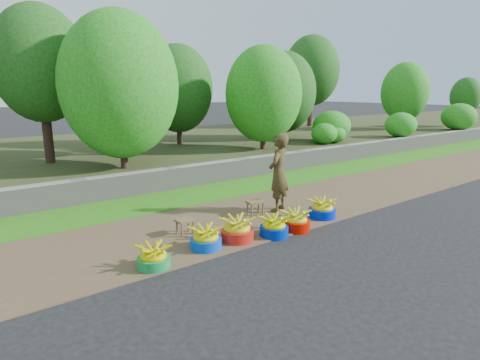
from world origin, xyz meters
TOP-DOWN VIEW (x-y plane):
  - ground_plane at (0.00, 0.00)m, footprint 120.00×120.00m
  - dirt_shoulder at (0.00, 1.25)m, footprint 80.00×2.50m
  - grass_verge at (0.00, 3.25)m, footprint 80.00×1.50m
  - retaining_wall at (0.00, 4.10)m, footprint 80.00×0.35m
  - earth_bank at (0.00, 9.00)m, footprint 80.00×10.00m
  - basin_a at (-2.33, 0.23)m, footprint 0.46×0.46m
  - basin_b at (-1.38, 0.37)m, footprint 0.49×0.49m
  - basin_c at (-0.79, 0.36)m, footprint 0.55×0.55m
  - basin_d at (-0.16, 0.15)m, footprint 0.49×0.49m
  - basin_e at (0.35, 0.15)m, footprint 0.49×0.49m
  - basin_f at (1.24, 0.33)m, footprint 0.52×0.52m
  - stool_left at (-1.33, 1.11)m, footprint 0.31×0.24m
  - stool_right at (0.28, 1.20)m, footprint 0.37×0.30m
  - vendor_woman at (0.85, 1.16)m, footprint 0.68×0.60m

SIDE VIEW (x-z plane):
  - ground_plane at x=0.00m, z-range 0.00..0.00m
  - dirt_shoulder at x=0.00m, z-range 0.00..0.02m
  - grass_verge at x=0.00m, z-range 0.00..0.04m
  - basin_a at x=-2.33m, z-range -0.02..0.32m
  - basin_d at x=-0.16m, z-range -0.02..0.34m
  - basin_b at x=-1.38m, z-range -0.02..0.35m
  - basin_e at x=0.35m, z-range -0.02..0.35m
  - basin_f at x=1.24m, z-range -0.02..0.37m
  - basin_c at x=-0.79m, z-range -0.02..0.39m
  - stool_left at x=-1.33m, z-range 0.10..0.36m
  - stool_right at x=0.28m, z-range 0.11..0.39m
  - earth_bank at x=0.00m, z-range 0.00..0.50m
  - retaining_wall at x=0.00m, z-range 0.00..0.55m
  - vendor_woman at x=0.85m, z-range 0.02..1.59m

